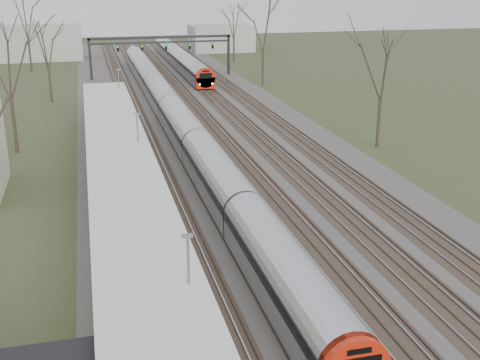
# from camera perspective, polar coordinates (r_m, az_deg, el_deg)

# --- Properties ---
(track_bed) EXTENTS (24.00, 160.00, 0.22)m
(track_bed) POSITION_cam_1_polar(r_m,az_deg,el_deg) (62.88, -3.90, 5.44)
(track_bed) COLOR #474442
(track_bed) RESTS_ON ground
(platform) EXTENTS (3.50, 69.00, 1.00)m
(platform) POSITION_cam_1_polar(r_m,az_deg,el_deg) (44.99, -11.49, 0.16)
(platform) COLOR #9E9B93
(platform) RESTS_ON ground
(canopy) EXTENTS (4.10, 50.00, 3.11)m
(canopy) POSITION_cam_1_polar(r_m,az_deg,el_deg) (39.68, -11.42, 2.81)
(canopy) COLOR slate
(canopy) RESTS_ON platform
(signal_gantry) EXTENTS (21.00, 0.59, 6.08)m
(signal_gantry) POSITION_cam_1_polar(r_m,az_deg,el_deg) (91.34, -7.50, 12.64)
(signal_gantry) COLOR black
(signal_gantry) RESTS_ON ground
(tree_west_far) EXTENTS (5.50, 5.50, 11.33)m
(tree_west_far) POSITION_cam_1_polar(r_m,az_deg,el_deg) (53.95, -21.29, 10.57)
(tree_west_far) COLOR #2D231C
(tree_west_far) RESTS_ON ground
(tree_east_far) EXTENTS (5.00, 5.00, 10.30)m
(tree_east_far) POSITION_cam_1_polar(r_m,az_deg,el_deg) (53.74, 13.42, 10.51)
(tree_east_far) COLOR #2D231C
(tree_east_far) RESTS_ON ground
(train_near) EXTENTS (2.62, 90.21, 3.05)m
(train_near) POSITION_cam_1_polar(r_m,az_deg,el_deg) (62.63, -6.52, 6.64)
(train_near) COLOR #B3B7BE
(train_near) RESTS_ON ground
(train_far) EXTENTS (2.62, 45.21, 3.05)m
(train_far) POSITION_cam_1_polar(r_m,az_deg,el_deg) (102.14, -5.75, 11.42)
(train_far) COLOR #B3B7BE
(train_far) RESTS_ON ground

